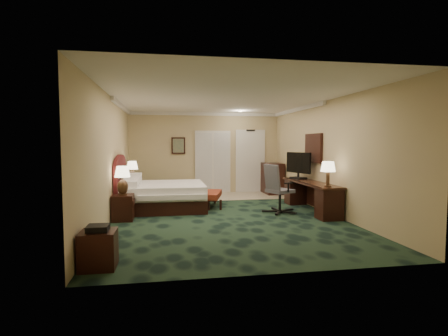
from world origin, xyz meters
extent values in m
cube|color=black|center=(0.00, 0.00, 0.00)|extent=(5.00, 7.50, 0.00)
cube|color=white|center=(0.00, 0.00, 2.70)|extent=(5.00, 7.50, 0.00)
cube|color=#D1BE84|center=(0.00, 3.75, 1.35)|extent=(5.00, 0.00, 2.70)
cube|color=#D1BE84|center=(0.00, -3.75, 1.35)|extent=(5.00, 0.00, 2.70)
cube|color=#D1BE84|center=(-2.50, 0.00, 1.35)|extent=(0.00, 7.50, 2.70)
cube|color=#D1BE84|center=(2.50, 0.00, 1.35)|extent=(0.00, 7.50, 2.70)
cube|color=#B5AA89|center=(0.90, 2.90, 0.01)|extent=(3.20, 1.70, 0.01)
cube|color=silver|center=(1.55, 3.72, 1.05)|extent=(1.02, 0.06, 2.18)
cube|color=#B4B4B4|center=(0.25, 3.71, 1.05)|extent=(1.20, 0.06, 2.10)
cube|color=#4A6259|center=(-0.90, 3.71, 1.60)|extent=(0.45, 0.06, 0.55)
cube|color=white|center=(2.46, 0.60, 1.55)|extent=(0.05, 0.95, 0.75)
cube|color=white|center=(-1.38, 1.06, 0.32)|extent=(2.04, 1.89, 0.65)
cube|color=black|center=(-2.26, -0.16, 0.28)|extent=(0.44, 0.51, 0.56)
cube|color=black|center=(-2.25, 2.09, 0.29)|extent=(0.46, 0.52, 0.57)
cube|color=maroon|center=(-0.12, 1.14, 0.20)|extent=(0.69, 1.23, 0.39)
cube|color=black|center=(-2.24, -3.14, 0.25)|extent=(0.46, 0.46, 0.50)
cube|color=black|center=(2.21, 0.17, 0.36)|extent=(0.54, 2.51, 0.72)
cube|color=black|center=(2.17, 0.89, 1.08)|extent=(0.36, 0.89, 0.71)
cube|color=black|center=(2.18, 3.20, 0.51)|extent=(0.54, 0.97, 1.02)
camera|label=1|loc=(-1.35, -7.94, 1.67)|focal=28.00mm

